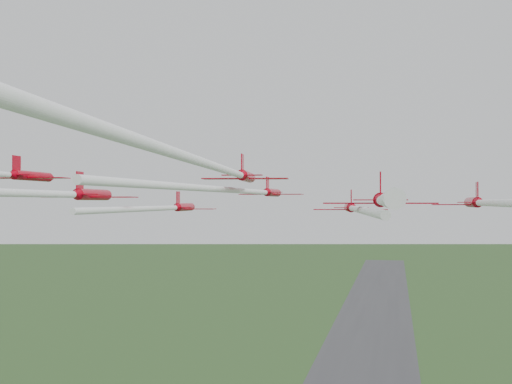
% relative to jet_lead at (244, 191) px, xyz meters
% --- Properties ---
extents(runway, '(38.00, 900.00, 0.04)m').
position_rel_jet_lead_xyz_m(runway, '(6.51, 204.67, -60.86)').
color(runway, '#38393B').
rests_on(runway, ground).
extents(jet_lead, '(8.98, 69.34, 2.70)m').
position_rel_jet_lead_xyz_m(jet_lead, '(0.00, 0.00, 0.00)').
color(jet_lead, '#B50013').
extents(jet_row2_left, '(8.21, 42.57, 2.43)m').
position_rel_jet_lead_xyz_m(jet_row2_left, '(-8.14, -4.31, -1.97)').
color(jet_row2_left, '#B50013').
extents(jet_row2_right, '(9.65, 53.67, 2.64)m').
position_rel_jet_lead_xyz_m(jet_row2_right, '(13.29, -7.35, -1.99)').
color(jet_row2_right, '#B50013').
extents(jet_row3_mid, '(11.49, 69.61, 2.77)m').
position_rel_jet_lead_xyz_m(jet_row3_mid, '(3.52, -25.11, 1.42)').
color(jet_row3_mid, '#B50013').
extents(jet_row3_right, '(8.23, 68.26, 2.47)m').
position_rel_jet_lead_xyz_m(jet_row3_right, '(25.20, -26.33, -1.36)').
color(jet_row3_right, '#B50013').
extents(jet_row4_left, '(8.72, 43.01, 2.57)m').
position_rel_jet_lead_xyz_m(jet_row4_left, '(-9.77, -27.68, -0.63)').
color(jet_row4_left, '#B50013').
extents(jet_row4_right, '(9.80, 49.23, 2.93)m').
position_rel_jet_lead_xyz_m(jet_row4_right, '(16.41, -28.15, -1.16)').
color(jet_row4_right, '#B50013').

